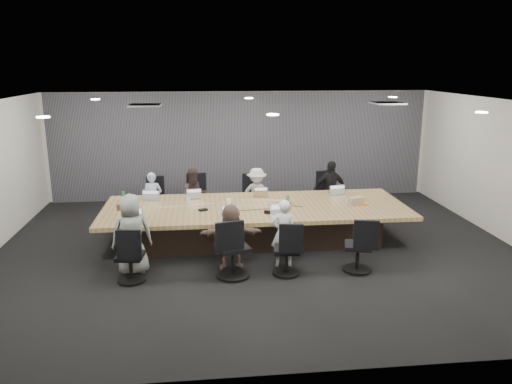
{
  "coord_description": "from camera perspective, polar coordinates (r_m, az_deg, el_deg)",
  "views": [
    {
      "loc": [
        -1.04,
        -8.99,
        3.48
      ],
      "look_at": [
        0.0,
        0.4,
        1.05
      ],
      "focal_mm": 35.0,
      "sensor_mm": 36.0,
      "label": 1
    }
  ],
  "objects": [
    {
      "name": "chair_7",
      "position": [
        8.78,
        11.55,
        -6.52
      ],
      "size": [
        0.64,
        0.64,
        0.77
      ],
      "primitive_type": null,
      "rotation": [
        0.0,
        0.0,
        -0.27
      ],
      "color": "black",
      "rests_on": "ground"
    },
    {
      "name": "chair_1",
      "position": [
        11.6,
        -6.94,
        -0.98
      ],
      "size": [
        0.64,
        0.64,
        0.84
      ],
      "primitive_type": null,
      "rotation": [
        0.0,
        0.0,
        3.29
      ],
      "color": "black",
      "rests_on": "ground"
    },
    {
      "name": "laptop_6",
      "position": [
        9.21,
        2.6,
        -2.83
      ],
      "size": [
        0.3,
        0.21,
        0.02
      ],
      "primitive_type": "cube",
      "rotation": [
        0.0,
        0.0,
        0.03
      ],
      "color": "#B2B2B7",
      "rests_on": "conference_table"
    },
    {
      "name": "laptop_0",
      "position": [
        10.7,
        -12.02,
        -0.68
      ],
      "size": [
        0.4,
        0.32,
        0.02
      ],
      "primitive_type": "cube",
      "rotation": [
        0.0,
        0.0,
        2.93
      ],
      "color": "#B2B2B7",
      "rests_on": "conference_table"
    },
    {
      "name": "snack_packet",
      "position": [
        10.23,
        12.21,
        -1.34
      ],
      "size": [
        0.19,
        0.16,
        0.04
      ],
      "primitive_type": "cube",
      "rotation": [
        0.0,
        0.0,
        -0.34
      ],
      "color": "orange",
      "rests_on": "conference_table"
    },
    {
      "name": "laptop_3",
      "position": [
        11.04,
        9.18,
        -0.09
      ],
      "size": [
        0.37,
        0.28,
        0.02
      ],
      "primitive_type": "cube",
      "rotation": [
        0.0,
        0.0,
        3.3
      ],
      "color": "#B2B2B7",
      "rests_on": "conference_table"
    },
    {
      "name": "person_0",
      "position": [
        11.27,
        -11.72,
        -0.76
      ],
      "size": [
        0.46,
        0.33,
        1.17
      ],
      "primitive_type": "imported",
      "rotation": [
        0.0,
        0.0,
        6.16
      ],
      "color": "#AABCD9",
      "rests_on": "ground"
    },
    {
      "name": "bottle_clear",
      "position": [
        9.81,
        -7.76,
        -1.2
      ],
      "size": [
        0.08,
        0.08,
        0.24
      ],
      "primitive_type": "cylinder",
      "rotation": [
        0.0,
        0.0,
        -0.17
      ],
      "color": "silver",
      "rests_on": "conference_table"
    },
    {
      "name": "ceiling",
      "position": [
        9.08,
        0.28,
        10.13
      ],
      "size": [
        10.0,
        8.0,
        0.0
      ],
      "primitive_type": "cube",
      "color": "white",
      "rests_on": "wall_back"
    },
    {
      "name": "chair_4",
      "position": [
        8.48,
        -14.17,
        -7.59
      ],
      "size": [
        0.55,
        0.55,
        0.73
      ],
      "primitive_type": null,
      "rotation": [
        0.0,
        0.0,
        -0.12
      ],
      "color": "black",
      "rests_on": "ground"
    },
    {
      "name": "mug_brown",
      "position": [
        9.97,
        -15.38,
        -1.7
      ],
      "size": [
        0.12,
        0.12,
        0.12
      ],
      "primitive_type": "cylinder",
      "rotation": [
        0.0,
        0.0,
        -0.28
      ],
      "color": "brown",
      "rests_on": "conference_table"
    },
    {
      "name": "conference_table",
      "position": [
        10.03,
        -0.06,
        -3.45
      ],
      "size": [
        6.0,
        2.2,
        0.74
      ],
      "color": "#2E2018",
      "rests_on": "ground"
    },
    {
      "name": "mic_left",
      "position": [
        9.66,
        -6.07,
        -2.03
      ],
      "size": [
        0.19,
        0.16,
        0.03
      ],
      "primitive_type": "cube",
      "rotation": [
        0.0,
        0.0,
        0.43
      ],
      "color": "black",
      "rests_on": "conference_table"
    },
    {
      "name": "wall_front",
      "position": [
        5.51,
        5.09,
        -7.83
      ],
      "size": [
        10.0,
        0.0,
        2.8
      ],
      "primitive_type": "cube",
      "rotation": [
        -1.57,
        0.0,
        0.0
      ],
      "color": "beige",
      "rests_on": "ground"
    },
    {
      "name": "person_6",
      "position": [
        8.74,
        3.15,
        -4.75
      ],
      "size": [
        0.47,
        0.33,
        1.22
      ],
      "primitive_type": "imported",
      "rotation": [
        0.0,
        0.0,
        3.05
      ],
      "color": "silver",
      "rests_on": "ground"
    },
    {
      "name": "laptop_2",
      "position": [
        10.72,
        0.4,
        -0.34
      ],
      "size": [
        0.31,
        0.23,
        0.02
      ],
      "primitive_type": "cube",
      "rotation": [
        0.0,
        0.0,
        3.02
      ],
      "color": "#8C6647",
      "rests_on": "conference_table"
    },
    {
      "name": "person_5",
      "position": [
        8.65,
        -2.85,
        -5.13
      ],
      "size": [
        1.09,
        0.35,
        1.18
      ],
      "primitive_type": "imported",
      "rotation": [
        0.0,
        0.0,
        3.14
      ],
      "color": "brown",
      "rests_on": "ground"
    },
    {
      "name": "mic_right",
      "position": [
        10.09,
        3.51,
        -1.28
      ],
      "size": [
        0.17,
        0.15,
        0.03
      ],
      "primitive_type": "cube",
      "rotation": [
        0.0,
        0.0,
        0.42
      ],
      "color": "black",
      "rests_on": "conference_table"
    },
    {
      "name": "chair_3",
      "position": [
        11.96,
        7.98,
        -0.61
      ],
      "size": [
        0.59,
        0.59,
        0.81
      ],
      "primitive_type": null,
      "rotation": [
        0.0,
        0.0,
        3.22
      ],
      "color": "black",
      "rests_on": "ground"
    },
    {
      "name": "person_2",
      "position": [
        11.28,
        0.07,
        -0.31
      ],
      "size": [
        0.82,
        0.51,
        1.22
      ],
      "primitive_type": "imported",
      "rotation": [
        0.0,
        0.0,
        6.35
      ],
      "color": "#ADADAD",
      "rests_on": "ground"
    },
    {
      "name": "person_3",
      "position": [
        11.57,
        8.45,
        0.24
      ],
      "size": [
        0.82,
        0.39,
        1.35
      ],
      "primitive_type": "imported",
      "rotation": [
        0.0,
        0.0,
        6.37
      ],
      "color": "black",
      "rests_on": "ground"
    },
    {
      "name": "wall_right",
      "position": [
        11.03,
        27.06,
        1.96
      ],
      "size": [
        0.0,
        8.0,
        2.8
      ],
      "primitive_type": "cube",
      "rotation": [
        1.57,
        0.0,
        -1.57
      ],
      "color": "beige",
      "rests_on": "ground"
    },
    {
      "name": "laptop_5",
      "position": [
        9.12,
        -3.08,
        -3.02
      ],
      "size": [
        0.37,
        0.29,
        0.02
      ],
      "primitive_type": "cube",
      "rotation": [
        0.0,
        0.0,
        0.18
      ],
      "color": "#B2B2B7",
      "rests_on": "conference_table"
    },
    {
      "name": "wall_back",
      "position": [
        13.2,
        -1.73,
        5.35
      ],
      "size": [
        10.0,
        0.0,
        2.8
      ],
      "primitive_type": "cube",
      "rotation": [
        1.57,
        0.0,
        0.0
      ],
      "color": "beige",
      "rests_on": "ground"
    },
    {
      "name": "chair_6",
      "position": [
        8.5,
        3.52,
        -7.07
      ],
      "size": [
        0.56,
        0.56,
        0.74
      ],
      "primitive_type": null,
      "rotation": [
        0.0,
        0.0,
        -0.14
      ],
      "color": "black",
      "rests_on": "ground"
    },
    {
      "name": "floor",
      "position": [
        9.7,
        0.26,
        -6.61
      ],
      "size": [
        10.0,
        8.0,
        0.0
      ],
      "primitive_type": "cube",
      "color": "black",
      "rests_on": "ground"
    },
    {
      "name": "curtain",
      "position": [
        13.12,
        -1.7,
        5.29
      ],
      "size": [
        9.8,
        0.04,
        2.8
      ],
      "primitive_type": "cube",
      "color": "#56565E",
      "rests_on": "ground"
    },
    {
      "name": "cup_white_near",
      "position": [
        10.24,
        10.51,
        -1.03
      ],
      "size": [
        0.09,
        0.09,
        0.1
      ],
      "primitive_type": "cylinder",
      "rotation": [
        0.0,
        0.0,
        -0.14
      ],
      "color": "white",
      "rests_on": "conference_table"
    },
    {
      "name": "stapler",
      "position": [
        9.4,
        1.47,
        -2.32
      ],
      "size": [
        0.18,
        0.11,
        0.07
      ],
      "primitive_type": "cube",
      "rotation": [
        0.0,
        0.0,
        -0.41
      ],
      "color": "black",
      "rests_on": "conference_table"
    },
    {
      "name": "laptop_4",
      "position": [
        9.19,
        -13.59,
        -3.28
      ],
      "size": [
        0.36,
        0.29,
        0.02
      ],
      "primitive_type": "cube",
      "rotation": [
        0.0,
        0.0,
        -0.25
      ],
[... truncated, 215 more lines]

